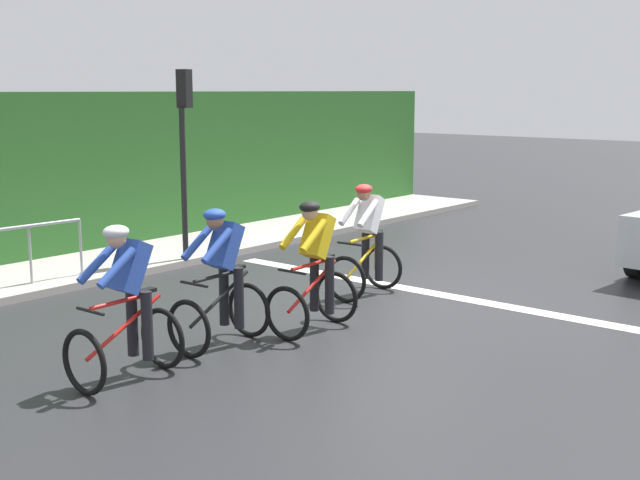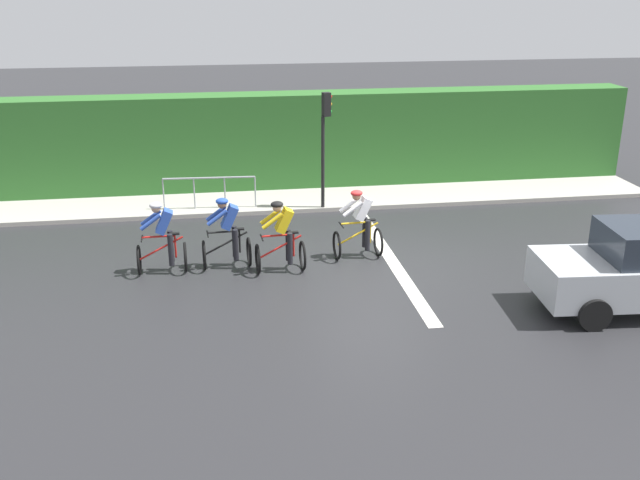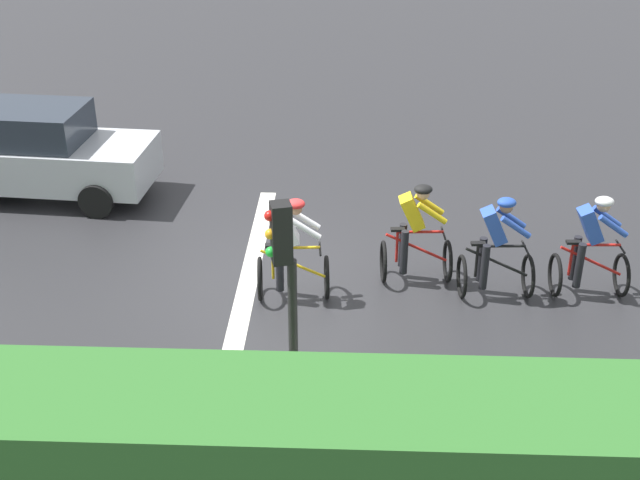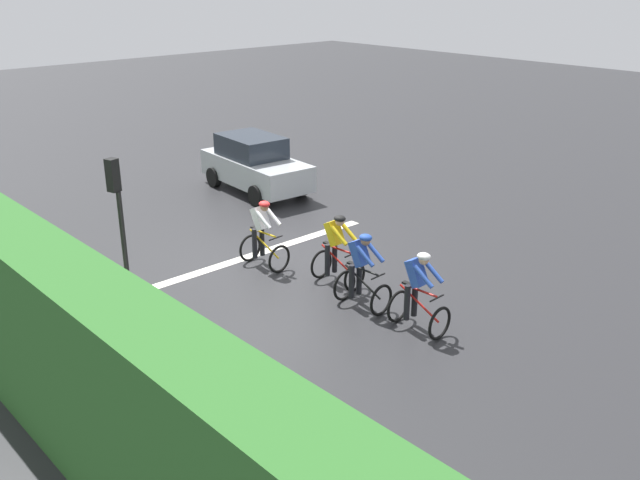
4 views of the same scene
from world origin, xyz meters
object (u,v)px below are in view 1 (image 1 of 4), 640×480
Objects in this scene: pedestrian_railing_kerbside at (2,246)px; cyclist_mid at (314,269)px; cyclist_lead at (126,306)px; cyclist_second at (221,281)px; cyclist_fourth at (367,242)px; traffic_light_near_crossing at (184,136)px.

cyclist_mid is at bearing -161.32° from pedestrian_railing_kerbside.
pedestrian_railing_kerbside is at bearing -13.82° from cyclist_lead.
cyclist_second is at bearing -86.18° from cyclist_lead.
cyclist_second is at bearing -174.87° from pedestrian_railing_kerbside.
cyclist_mid is 1.99m from cyclist_fourth.
pedestrian_railing_kerbside is (4.04, 3.47, -0.05)m from cyclist_fourth.
cyclist_second reaches higher than pedestrian_railing_kerbside.
cyclist_fourth is at bearing -86.57° from cyclist_lead.
pedestrian_railing_kerbside is (4.31, -1.06, -0.05)m from cyclist_lead.
cyclist_lead is 1.00× the size of cyclist_mid.
cyclist_fourth is at bearing -72.62° from cyclist_mid.
cyclist_second is (0.10, -1.44, 0.00)m from cyclist_lead.
cyclist_second is 3.09m from cyclist_fourth.
cyclist_lead is at bearing 93.43° from cyclist_fourth.
cyclist_mid is 4.90m from pedestrian_railing_kerbside.
cyclist_lead is at bearing 93.82° from cyclist_second.
cyclist_mid is 4.79m from traffic_light_near_crossing.
cyclist_second is at bearing 93.24° from cyclist_fourth.
traffic_light_near_crossing reaches higher than cyclist_second.
cyclist_second is 1.00× the size of cyclist_mid.
cyclist_fourth reaches higher than pedestrian_railing_kerbside.
cyclist_fourth is at bearing -86.76° from cyclist_second.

